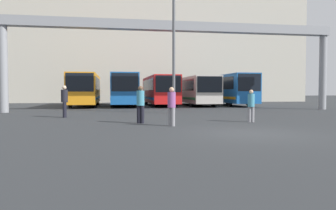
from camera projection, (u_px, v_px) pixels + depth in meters
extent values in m
plane|color=#2D3033|center=(252.00, 134.00, 11.57)|extent=(200.00, 200.00, 0.00)
cube|color=#B7B2A3|center=(144.00, 45.00, 50.13)|extent=(46.73, 12.00, 17.24)
cylinder|color=gray|center=(3.00, 69.00, 23.04)|extent=(0.60, 0.60, 6.12)
cylinder|color=gray|center=(323.00, 73.00, 27.23)|extent=(0.60, 0.60, 6.12)
cube|color=gray|center=(176.00, 26.00, 24.99)|extent=(25.46, 0.80, 0.70)
cube|color=orange|center=(85.00, 89.00, 33.27)|extent=(2.53, 11.67, 2.81)
cube|color=black|center=(80.00, 82.00, 27.52)|extent=(2.33, 0.06, 1.57)
cube|color=black|center=(85.00, 84.00, 33.25)|extent=(2.56, 9.92, 1.18)
cube|color=#1966B2|center=(85.00, 98.00, 33.30)|extent=(2.56, 11.09, 0.24)
cylinder|color=black|center=(70.00, 103.00, 29.92)|extent=(0.28, 0.91, 0.91)
cylinder|color=black|center=(95.00, 103.00, 30.29)|extent=(0.28, 0.91, 0.91)
cylinder|color=black|center=(78.00, 101.00, 36.35)|extent=(0.28, 0.91, 0.91)
cylinder|color=black|center=(98.00, 101.00, 36.73)|extent=(0.28, 0.91, 0.91)
cube|color=#1959A5|center=(123.00, 89.00, 33.60)|extent=(2.51, 11.05, 2.84)
cube|color=black|center=(125.00, 82.00, 28.15)|extent=(2.31, 0.06, 1.59)
cube|color=black|center=(123.00, 84.00, 33.58)|extent=(2.54, 9.39, 1.19)
cube|color=#268C4C|center=(123.00, 98.00, 33.64)|extent=(2.54, 10.50, 0.24)
cylinder|color=black|center=(112.00, 102.00, 30.42)|extent=(0.28, 0.99, 0.99)
cylinder|color=black|center=(136.00, 102.00, 30.79)|extent=(0.28, 0.99, 0.99)
cylinder|color=black|center=(112.00, 100.00, 36.51)|extent=(0.28, 0.99, 0.99)
cylinder|color=black|center=(132.00, 100.00, 36.88)|extent=(0.28, 0.99, 0.99)
cube|color=red|center=(159.00, 90.00, 34.17)|extent=(2.48, 10.92, 2.67)
cube|color=black|center=(168.00, 84.00, 28.80)|extent=(2.28, 0.06, 1.49)
cube|color=black|center=(159.00, 85.00, 34.15)|extent=(2.51, 9.28, 1.12)
cube|color=#1966B2|center=(159.00, 98.00, 34.21)|extent=(2.51, 10.37, 0.24)
cylinder|color=black|center=(153.00, 102.00, 31.03)|extent=(0.28, 0.92, 0.92)
cylinder|color=black|center=(175.00, 102.00, 31.39)|extent=(0.28, 0.92, 0.92)
cylinder|color=black|center=(146.00, 101.00, 37.05)|extent=(0.28, 0.92, 0.92)
cylinder|color=black|center=(165.00, 101.00, 37.41)|extent=(0.28, 0.92, 0.92)
cube|color=beige|center=(195.00, 90.00, 34.86)|extent=(2.53, 11.03, 2.62)
cube|color=black|center=(210.00, 84.00, 29.43)|extent=(2.33, 0.06, 1.46)
cube|color=black|center=(195.00, 85.00, 34.84)|extent=(2.56, 9.37, 1.10)
cube|color=#268C4C|center=(195.00, 98.00, 34.90)|extent=(2.56, 10.47, 0.24)
cylinder|color=black|center=(191.00, 101.00, 31.68)|extent=(0.28, 1.09, 1.09)
cylinder|color=black|center=(213.00, 101.00, 32.06)|extent=(0.28, 1.09, 1.09)
cylinder|color=black|center=(179.00, 100.00, 37.76)|extent=(0.28, 1.09, 1.09)
cylinder|color=black|center=(197.00, 100.00, 38.14)|extent=(0.28, 1.09, 1.09)
cube|color=#1959A5|center=(228.00, 89.00, 35.50)|extent=(2.43, 11.03, 2.88)
cube|color=black|center=(249.00, 82.00, 30.06)|extent=(2.24, 0.06, 1.62)
cube|color=black|center=(228.00, 84.00, 35.48)|extent=(2.46, 9.38, 1.21)
cube|color=orange|center=(228.00, 97.00, 35.54)|extent=(2.46, 10.48, 0.24)
cylinder|color=black|center=(229.00, 101.00, 32.33)|extent=(0.28, 1.08, 1.08)
cylinder|color=black|center=(249.00, 101.00, 32.69)|extent=(0.28, 1.08, 1.08)
cylinder|color=black|center=(211.00, 100.00, 38.41)|extent=(0.28, 1.08, 1.08)
cylinder|color=black|center=(228.00, 100.00, 38.77)|extent=(0.28, 1.08, 1.08)
cylinder|color=black|center=(142.00, 114.00, 15.31)|extent=(0.19, 0.19, 0.84)
cylinder|color=black|center=(139.00, 114.00, 15.35)|extent=(0.19, 0.19, 0.84)
cylinder|color=teal|center=(140.00, 98.00, 15.30)|extent=(0.37, 0.37, 0.70)
sphere|color=brown|center=(140.00, 88.00, 15.28)|extent=(0.23, 0.23, 0.23)
cylinder|color=gray|center=(173.00, 117.00, 14.07)|extent=(0.18, 0.18, 0.80)
cylinder|color=gray|center=(170.00, 117.00, 14.18)|extent=(0.18, 0.18, 0.80)
cylinder|color=#8C4C8C|center=(172.00, 100.00, 14.10)|extent=(0.35, 0.35, 0.67)
sphere|color=tan|center=(172.00, 90.00, 14.08)|extent=(0.22, 0.22, 0.22)
cylinder|color=gray|center=(249.00, 114.00, 15.95)|extent=(0.17, 0.17, 0.75)
cylinder|color=gray|center=(253.00, 114.00, 15.93)|extent=(0.17, 0.17, 0.75)
cylinder|color=teal|center=(251.00, 100.00, 15.91)|extent=(0.33, 0.33, 0.63)
sphere|color=tan|center=(251.00, 92.00, 15.89)|extent=(0.20, 0.20, 0.20)
cylinder|color=black|center=(64.00, 110.00, 18.69)|extent=(0.20, 0.20, 0.87)
cylinder|color=black|center=(65.00, 110.00, 18.86)|extent=(0.20, 0.20, 0.87)
cylinder|color=black|center=(64.00, 96.00, 18.74)|extent=(0.38, 0.38, 0.73)
sphere|color=beige|center=(64.00, 88.00, 18.72)|extent=(0.24, 0.24, 0.24)
cylinder|color=#595B60|center=(174.00, 56.00, 22.41)|extent=(0.20, 0.20, 7.86)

